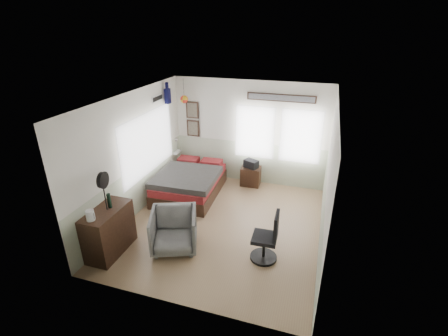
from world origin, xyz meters
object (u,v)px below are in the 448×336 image
at_px(bed, 190,183).
at_px(dresser, 109,231).
at_px(task_chair, 267,241).
at_px(armchair, 174,230).
at_px(nightstand, 251,176).

distance_m(bed, dresser, 2.58).
bearing_deg(task_chair, dresser, -169.16).
relative_size(dresser, armchair, 1.17).
relative_size(dresser, nightstand, 2.01).
bearing_deg(armchair, nightstand, 54.36).
distance_m(armchair, nightstand, 3.12).
bearing_deg(task_chair, nightstand, 106.72).
distance_m(bed, nightstand, 1.64).
relative_size(bed, dresser, 2.03).
distance_m(nightstand, task_chair, 2.98).
relative_size(nightstand, task_chair, 0.51).
height_order(nightstand, task_chair, task_chair).
relative_size(bed, armchair, 2.37).
distance_m(bed, armchair, 2.14).
bearing_deg(bed, task_chair, -41.47).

